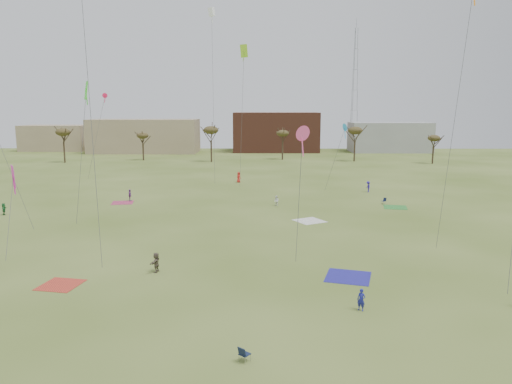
{
  "coord_description": "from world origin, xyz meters",
  "views": [
    {
      "loc": [
        0.49,
        -31.92,
        13.07
      ],
      "look_at": [
        0.0,
        12.0,
        5.5
      ],
      "focal_mm": 33.87,
      "sensor_mm": 36.0,
      "label": 1
    }
  ],
  "objects_px": {
    "camp_chair_right": "(384,202)",
    "radio_tower": "(354,89)",
    "flyer_near_right": "(361,300)",
    "camp_chair_center": "(244,357)"
  },
  "relations": [
    {
      "from": "camp_chair_right",
      "to": "radio_tower",
      "type": "height_order",
      "value": "radio_tower"
    },
    {
      "from": "radio_tower",
      "to": "camp_chair_right",
      "type": "bearing_deg",
      "value": -97.8
    },
    {
      "from": "flyer_near_right",
      "to": "camp_chair_right",
      "type": "xyz_separation_m",
      "value": [
        10.51,
        36.16,
        -0.48
      ]
    },
    {
      "from": "camp_chair_right",
      "to": "radio_tower",
      "type": "xyz_separation_m",
      "value": [
        12.44,
        90.77,
        18.95
      ]
    },
    {
      "from": "flyer_near_right",
      "to": "camp_chair_center",
      "type": "height_order",
      "value": "flyer_near_right"
    },
    {
      "from": "camp_chair_center",
      "to": "flyer_near_right",
      "type": "bearing_deg",
      "value": -98.94
    },
    {
      "from": "flyer_near_right",
      "to": "radio_tower",
      "type": "height_order",
      "value": "radio_tower"
    },
    {
      "from": "camp_chair_center",
      "to": "camp_chair_right",
      "type": "relative_size",
      "value": 1.0
    },
    {
      "from": "camp_chair_center",
      "to": "camp_chair_right",
      "type": "bearing_deg",
      "value": -73.29
    },
    {
      "from": "camp_chair_right",
      "to": "radio_tower",
      "type": "bearing_deg",
      "value": 139.62
    }
  ]
}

